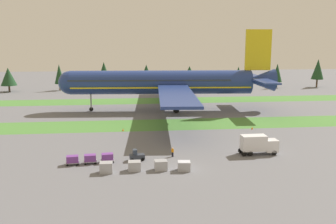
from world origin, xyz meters
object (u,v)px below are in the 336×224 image
at_px(cargo_dolly_third, 72,159).
at_px(uld_container_0, 106,167).
at_px(taxiway_marker_1, 252,128).
at_px(cargo_dolly_second, 90,158).
at_px(ground_crew_marshaller, 173,152).
at_px(cargo_dolly_lead, 107,157).
at_px(taxiway_marker_0, 123,130).
at_px(uld_container_1, 161,165).
at_px(uld_container_3, 184,166).
at_px(baggage_tug, 137,156).
at_px(catering_truck, 258,144).
at_px(uld_container_2, 134,166).
at_px(airliner, 167,82).

height_order(cargo_dolly_third, uld_container_0, uld_container_0).
relative_size(uld_container_0, taxiway_marker_1, 3.01).
relative_size(cargo_dolly_second, ground_crew_marshaller, 1.35).
height_order(cargo_dolly_lead, taxiway_marker_0, cargo_dolly_lead).
bearing_deg(taxiway_marker_1, uld_container_1, -132.84).
height_order(cargo_dolly_second, ground_crew_marshaller, ground_crew_marshaller).
height_order(cargo_dolly_lead, cargo_dolly_third, same).
xyz_separation_m(cargo_dolly_second, uld_container_3, (15.30, -5.13, -0.16)).
xyz_separation_m(baggage_tug, uld_container_0, (-4.90, -5.72, 0.05)).
bearing_deg(ground_crew_marshaller, catering_truck, 45.99).
height_order(catering_truck, uld_container_2, catering_truck).
xyz_separation_m(airliner, cargo_dolly_third, (-20.82, -47.04, -7.56)).
relative_size(taxiway_marker_0, taxiway_marker_1, 0.89).
bearing_deg(uld_container_3, uld_container_1, 169.97).
bearing_deg(cargo_dolly_lead, taxiway_marker_0, 167.57).
height_order(uld_container_0, taxiway_marker_0, uld_container_0).
distance_m(catering_truck, taxiway_marker_0, 32.32).
xyz_separation_m(cargo_dolly_second, uld_container_1, (11.62, -4.47, -0.12)).
bearing_deg(uld_container_1, cargo_dolly_third, 164.04).
bearing_deg(taxiway_marker_0, uld_container_1, -76.75).
height_order(cargo_dolly_second, cargo_dolly_third, same).
distance_m(airliner, taxiway_marker_0, 28.36).
bearing_deg(taxiway_marker_0, taxiway_marker_1, -3.07).
xyz_separation_m(cargo_dolly_second, cargo_dolly_third, (-2.88, -0.33, 0.00)).
xyz_separation_m(ground_crew_marshaller, uld_container_0, (-11.35, -7.09, -0.09)).
bearing_deg(uld_container_1, cargo_dolly_lead, 151.22).
xyz_separation_m(cargo_dolly_second, ground_crew_marshaller, (14.33, 2.26, 0.03)).
bearing_deg(ground_crew_marshaller, uld_container_1, -65.40).
height_order(baggage_tug, cargo_dolly_lead, baggage_tug).
relative_size(ground_crew_marshaller, uld_container_3, 0.87).
relative_size(cargo_dolly_lead, taxiway_marker_0, 3.98).
xyz_separation_m(uld_container_1, uld_container_3, (3.68, -0.65, -0.05)).
distance_m(cargo_dolly_lead, taxiway_marker_1, 38.56).
xyz_separation_m(cargo_dolly_second, uld_container_0, (2.97, -4.82, -0.06)).
bearing_deg(airliner, uld_container_1, 176.71).
xyz_separation_m(cargo_dolly_lead, ground_crew_marshaller, (11.44, 1.94, 0.03)).
xyz_separation_m(cargo_dolly_lead, uld_container_3, (12.42, -5.45, -0.16)).
distance_m(cargo_dolly_second, uld_container_3, 16.14).
bearing_deg(ground_crew_marshaller, cargo_dolly_second, -124.58).
bearing_deg(uld_container_3, airliner, 87.09).
height_order(uld_container_1, uld_container_3, uld_container_1).
relative_size(baggage_tug, taxiway_marker_1, 4.11).
height_order(ground_crew_marshaller, uld_container_3, ground_crew_marshaller).
xyz_separation_m(cargo_dolly_third, taxiway_marker_0, (8.10, 23.06, -0.62)).
xyz_separation_m(cargo_dolly_lead, uld_container_0, (0.09, -5.15, -0.06)).
bearing_deg(uld_container_2, cargo_dolly_third, 158.85).
bearing_deg(uld_container_0, uld_container_2, 6.64).
relative_size(uld_container_3, taxiway_marker_0, 3.38).
distance_m(airliner, uld_container_1, 52.15).
relative_size(catering_truck, uld_container_1, 3.49).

